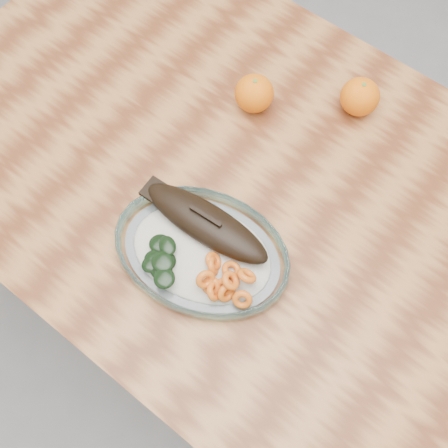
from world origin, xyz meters
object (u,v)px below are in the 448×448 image
object	(u,v)px
dining_table	(225,191)
orange_left	(254,93)
plated_meal	(202,249)
orange_right	(360,97)

from	to	relation	value
dining_table	orange_left	world-z (taller)	orange_left
plated_meal	orange_left	xyz separation A→B (m)	(-0.11, 0.29, 0.02)
orange_left	orange_right	xyz separation A→B (m)	(0.16, 0.11, -0.00)
plated_meal	dining_table	bearing A→B (deg)	100.41
orange_right	plated_meal	bearing A→B (deg)	-96.18
dining_table	orange_left	bearing A→B (deg)	105.72
plated_meal	orange_right	distance (m)	0.41
dining_table	plated_meal	xyz separation A→B (m)	(0.07, -0.16, 0.12)
orange_left	orange_right	distance (m)	0.19
orange_right	orange_left	bearing A→B (deg)	-144.23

